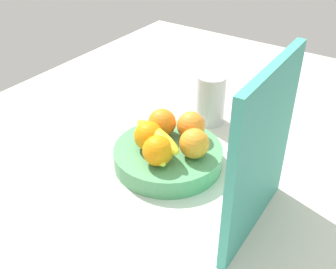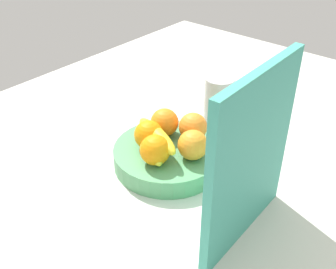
# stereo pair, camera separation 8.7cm
# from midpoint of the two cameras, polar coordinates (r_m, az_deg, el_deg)

# --- Properties ---
(ground_plane) EXTENTS (1.80, 1.40, 0.03)m
(ground_plane) POSITION_cam_midpoint_polar(r_m,az_deg,el_deg) (1.05, -0.72, -4.56)
(ground_plane) COLOR beige
(fruit_bowl) EXTENTS (0.27, 0.27, 0.05)m
(fruit_bowl) POSITION_cam_midpoint_polar(r_m,az_deg,el_deg) (1.02, -2.44, -3.07)
(fruit_bowl) COLOR #529964
(fruit_bowl) RESTS_ON ground_plane
(orange_front_left) EXTENTS (0.07, 0.07, 0.07)m
(orange_front_left) POSITION_cam_midpoint_polar(r_m,az_deg,el_deg) (1.02, 1.01, 1.11)
(orange_front_left) COLOR orange
(orange_front_left) RESTS_ON fruit_bowl
(orange_front_right) EXTENTS (0.07, 0.07, 0.07)m
(orange_front_right) POSITION_cam_midpoint_polar(r_m,az_deg,el_deg) (1.04, -3.24, 1.59)
(orange_front_right) COLOR orange
(orange_front_right) RESTS_ON fruit_bowl
(orange_center) EXTENTS (0.07, 0.07, 0.07)m
(orange_center) POSITION_cam_midpoint_polar(r_m,az_deg,el_deg) (0.99, -5.22, -0.28)
(orange_center) COLOR orange
(orange_center) RESTS_ON fruit_bowl
(orange_back_left) EXTENTS (0.07, 0.07, 0.07)m
(orange_back_left) POSITION_cam_midpoint_polar(r_m,az_deg,el_deg) (0.94, -4.07, -2.33)
(orange_back_left) COLOR orange
(orange_back_left) RESTS_ON fruit_bowl
(orange_back_right) EXTENTS (0.07, 0.07, 0.07)m
(orange_back_right) POSITION_cam_midpoint_polar(r_m,az_deg,el_deg) (0.96, 1.08, -1.33)
(orange_back_right) COLOR orange
(orange_back_right) RESTS_ON fruit_bowl
(banana_bunch) EXTENTS (0.14, 0.17, 0.06)m
(banana_bunch) POSITION_cam_midpoint_polar(r_m,az_deg,el_deg) (0.98, -4.31, -0.93)
(banana_bunch) COLOR yellow
(banana_bunch) RESTS_ON fruit_bowl
(cutting_board) EXTENTS (0.28, 0.02, 0.36)m
(cutting_board) POSITION_cam_midpoint_polar(r_m,az_deg,el_deg) (0.77, 9.70, -2.78)
(cutting_board) COLOR teal
(cutting_board) RESTS_ON ground_plane
(thermos_tumbler) EXTENTS (0.08, 0.08, 0.15)m
(thermos_tumbler) POSITION_cam_midpoint_polar(r_m,az_deg,el_deg) (1.17, 3.81, 4.84)
(thermos_tumbler) COLOR beige
(thermos_tumbler) RESTS_ON ground_plane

